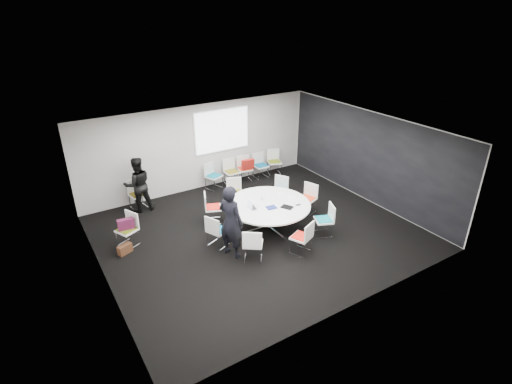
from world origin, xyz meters
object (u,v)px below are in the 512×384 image
chair_ring_f (253,250)px  chair_ring_h (324,226)px  person_main (231,222)px  chair_back_a (214,181)px  chair_back_e (274,166)px  chair_back_c (245,173)px  chair_person_back (138,200)px  chair_ring_d (213,213)px  maroon_bag (126,224)px  chair_ring_g (301,243)px  conference_table (268,210)px  chair_spare_left (128,236)px  chair_ring_c (235,198)px  cup (262,198)px  chair_ring_b (279,196)px  chair_back_d (261,170)px  person_back (138,185)px  brown_bag (125,249)px  chair_ring_a (307,204)px  chair_ring_e (218,236)px  chair_back_b (232,177)px  laptop (254,207)px

chair_ring_f → chair_ring_h: (2.21, -0.02, 0.00)m
chair_ring_f → person_main: bearing=161.2°
chair_back_a → chair_back_e: 2.45m
chair_back_c → chair_person_back: 3.76m
chair_ring_d → maroon_bag: (-2.39, 0.06, 0.34)m
chair_ring_g → chair_ring_f: bearing=138.5°
conference_table → chair_ring_f: 1.61m
chair_back_c → chair_spare_left: bearing=33.2°
chair_ring_c → cup: 1.39m
chair_ring_b → chair_spare_left: bearing=59.9°
chair_ring_h → chair_back_d: (0.66, 4.16, 0.00)m
chair_spare_left → person_back: 2.00m
chair_back_e → chair_person_back: (-5.01, -0.05, 0.00)m
chair_ring_g → maroon_bag: size_ratio=2.20×
chair_back_e → brown_bag: bearing=39.4°
person_main → brown_bag: 2.79m
chair_ring_b → person_back: size_ratio=0.53×
chair_back_c → chair_back_d: same height
chair_ring_c → chair_back_d: bearing=-121.9°
person_main → chair_ring_a: bearing=-99.7°
chair_back_c → chair_person_back: same height
chair_back_d → brown_bag: 5.88m
chair_back_a → chair_back_d: same height
chair_ring_e → chair_ring_f: bearing=-0.1°
chair_back_e → chair_person_back: 5.01m
person_back → chair_ring_e: bearing=114.5°
chair_back_b → brown_bag: 4.85m
chair_back_b → chair_back_c: size_ratio=1.00×
chair_ring_d → brown_bag: 2.59m
chair_ring_a → chair_ring_h: 1.30m
chair_ring_g → person_main: person_main is taller
maroon_bag → chair_ring_b: bearing=-1.7°
chair_back_a → person_main: bearing=48.6°
chair_ring_h → chair_ring_b: bearing=22.9°
chair_back_a → chair_ring_d: bearing=41.5°
chair_ring_a → cup: (-1.48, 0.18, 0.50)m
chair_back_c → maroon_bag: 5.02m
chair_ring_e → person_main: bearing=-11.5°
conference_table → person_main: bearing=-157.5°
chair_ring_e → chair_back_a: bearing=131.7°
chair_back_a → person_main: (-1.36, -3.71, 0.65)m
chair_spare_left → person_main: 2.78m
conference_table → chair_ring_g: chair_ring_g is taller
chair_back_d → chair_ring_b: bearing=72.6°
laptop → person_back: bearing=48.5°
chair_ring_d → chair_spare_left: (-2.38, 0.06, 0.00)m
person_main → brown_bag: bearing=33.5°
chair_back_b → chair_ring_b: bearing=106.0°
chair_back_a → laptop: bearing=63.0°
chair_ring_g → chair_spare_left: (-3.54, 2.63, 0.00)m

